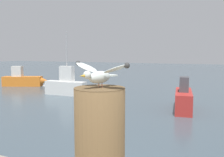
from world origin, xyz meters
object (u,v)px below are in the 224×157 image
Objects in this scene: mooring_post at (100,143)px; boat_red at (183,98)px; seagull at (99,74)px; boat_white at (64,85)px; boat_orange at (25,80)px.

boat_red is (-0.74, 10.58, -1.50)m from mooring_post.
seagull is 0.14× the size of boat_white.
seagull reaches higher than boat_red.
mooring_post is at bearing -45.06° from boat_orange.
mooring_post is at bearing 71.84° from seagull.
seagull reaches higher than mooring_post.
mooring_post is 19.82m from boat_orange.
seagull is at bearing -54.02° from boat_white.
boat_red is at bearing -8.45° from boat_white.
boat_white reaches higher than boat_orange.
boat_red is 7.87m from boat_white.
seagull is 0.17× the size of boat_red.
boat_white is at bearing 171.55° from boat_red.
seagull is at bearing -108.16° from mooring_post.
seagull is 14.64m from boat_white.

